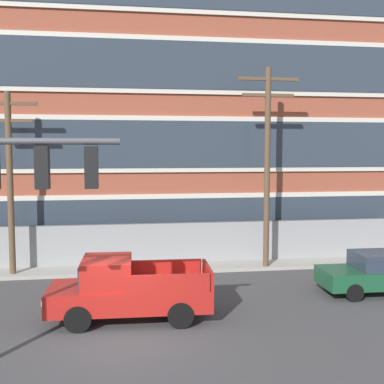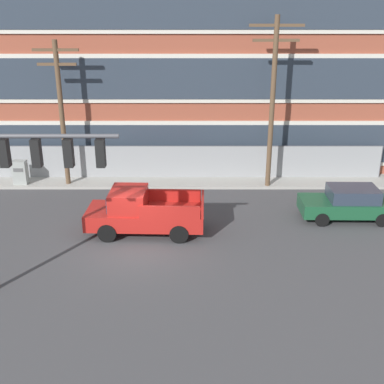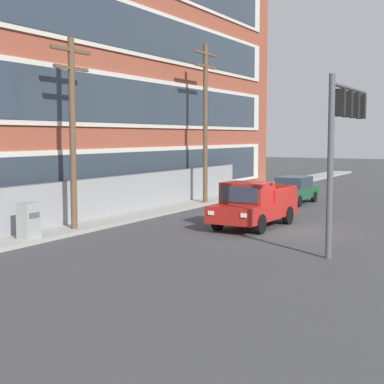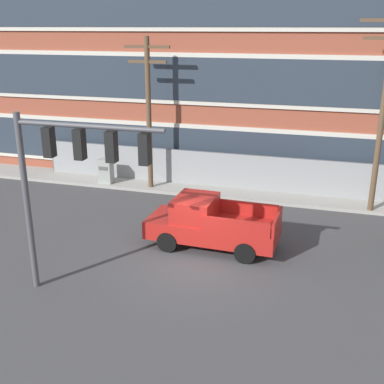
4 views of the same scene
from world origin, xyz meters
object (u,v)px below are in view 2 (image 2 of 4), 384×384
at_px(sedan_dark_green, 348,203).
at_px(traffic_signal_mast, 24,173).
at_px(electrical_cabinet, 19,174).
at_px(pickup_truck_red, 141,213).
at_px(utility_pole_near_corner, 60,109).
at_px(utility_pole_midblock, 271,97).

bearing_deg(sedan_dark_green, traffic_signal_mast, -154.43).
height_order(traffic_signal_mast, electrical_cabinet, traffic_signal_mast).
xyz_separation_m(pickup_truck_red, sedan_dark_green, (9.45, 1.43, -0.14)).
bearing_deg(utility_pole_near_corner, utility_pole_midblock, -1.57).
xyz_separation_m(sedan_dark_green, utility_pole_near_corner, (-14.16, 4.42, 3.52)).
distance_m(traffic_signal_mast, electrical_cabinet, 11.77).
relative_size(utility_pole_near_corner, utility_pole_midblock, 0.87).
bearing_deg(pickup_truck_red, sedan_dark_green, 8.60).
distance_m(pickup_truck_red, utility_pole_near_corner, 8.24).
distance_m(traffic_signal_mast, pickup_truck_red, 6.55).
bearing_deg(traffic_signal_mast, utility_pole_midblock, 47.02).
xyz_separation_m(utility_pole_near_corner, utility_pole_midblock, (11.00, -0.30, 0.68)).
distance_m(sedan_dark_green, utility_pole_near_corner, 15.25).
bearing_deg(electrical_cabinet, pickup_truck_red, -38.52).
distance_m(pickup_truck_red, electrical_cabinet, 9.33).
bearing_deg(utility_pole_midblock, electrical_cabinet, 178.89).
height_order(sedan_dark_green, utility_pole_near_corner, utility_pole_near_corner).
bearing_deg(pickup_truck_red, electrical_cabinet, 141.48).
distance_m(utility_pole_near_corner, electrical_cabinet, 4.41).
xyz_separation_m(pickup_truck_red, utility_pole_midblock, (6.29, 5.55, 4.05)).
height_order(sedan_dark_green, electrical_cabinet, sedan_dark_green).
bearing_deg(electrical_cabinet, sedan_dark_green, -14.66).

